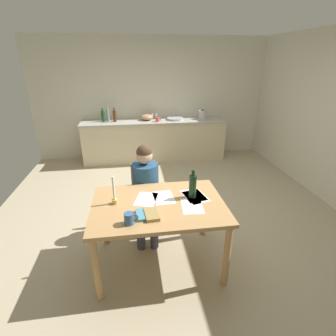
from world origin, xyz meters
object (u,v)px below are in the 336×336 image
object	(u,v)px
bottle_wine_red	(115,116)
wine_glass_by_kettle	(152,114)
wine_bottle_on_table	(193,186)
sink_unit	(175,119)
dining_table	(159,212)
person_seated	(145,186)
coffee_mug	(129,218)
mixing_bowl	(147,117)
stovetop_kettle	(203,114)
candlestick	(114,196)
wine_glass_near_sink	(156,114)
teacup_on_counter	(157,119)
book_cookery	(152,215)
bottle_oil	(103,116)
chair_at_table	(146,194)
bottle_vinegar	(108,115)
book_magazine	(143,215)

from	to	relation	value
bottle_wine_red	wine_glass_by_kettle	xyz separation A→B (m)	(0.81, 0.16, -0.02)
wine_bottle_on_table	sink_unit	world-z (taller)	sink_unit
sink_unit	bottle_wine_red	world-z (taller)	bottle_wine_red
dining_table	wine_glass_by_kettle	distance (m)	3.42
dining_table	person_seated	size ratio (longest dim) A/B	1.14
coffee_mug	mixing_bowl	world-z (taller)	mixing_bowl
mixing_bowl	stovetop_kettle	world-z (taller)	stovetop_kettle
candlestick	mixing_bowl	distance (m)	3.28
wine_glass_near_sink	teacup_on_counter	bearing A→B (deg)	-90.42
book_cookery	bottle_oil	distance (m)	3.59
chair_at_table	wine_bottle_on_table	size ratio (longest dim) A/B	2.78
sink_unit	teacup_on_counter	bearing A→B (deg)	-159.19
bottle_vinegar	stovetop_kettle	distance (m)	2.07
chair_at_table	stovetop_kettle	bearing A→B (deg)	60.38
bottle_wine_red	mixing_bowl	bearing A→B (deg)	4.87
sink_unit	bottle_vinegar	distance (m)	1.46
bottle_vinegar	wine_glass_near_sink	bearing A→B (deg)	4.18
candlestick	bottle_oil	size ratio (longest dim) A/B	1.08
person_seated	coffee_mug	bearing A→B (deg)	-102.52
candlestick	bottle_oil	world-z (taller)	bottle_oil
dining_table	chair_at_table	xyz separation A→B (m)	(-0.10, 0.71, -0.17)
book_cookery	mixing_bowl	size ratio (longest dim) A/B	0.77
person_seated	coffee_mug	world-z (taller)	person_seated
candlestick	book_cookery	world-z (taller)	candlestick
coffee_mug	wine_glass_by_kettle	distance (m)	3.74
coffee_mug	chair_at_table	bearing A→B (deg)	79.00
coffee_mug	bottle_vinegar	world-z (taller)	bottle_vinegar
wine_glass_near_sink	sink_unit	bearing A→B (deg)	-19.88
candlestick	sink_unit	xyz separation A→B (m)	(1.17, 3.18, 0.07)
stovetop_kettle	wine_glass_near_sink	world-z (taller)	stovetop_kettle
chair_at_table	book_cookery	size ratio (longest dim) A/B	4.20
candlestick	wine_bottle_on_table	xyz separation A→B (m)	(0.82, 0.02, 0.05)
chair_at_table	coffee_mug	distance (m)	1.08
wine_glass_by_kettle	bottle_wine_red	bearing A→B (deg)	-168.90
stovetop_kettle	book_magazine	bearing A→B (deg)	-113.70
bottle_vinegar	bottle_wine_red	bearing A→B (deg)	-29.42
bottle_vinegar	book_cookery	bearing A→B (deg)	-79.78
bottle_vinegar	mixing_bowl	world-z (taller)	bottle_vinegar
chair_at_table	mixing_bowl	distance (m)	2.64
candlestick	mixing_bowl	world-z (taller)	candlestick
dining_table	teacup_on_counter	world-z (taller)	teacup_on_counter
sink_unit	coffee_mug	bearing A→B (deg)	-106.00
sink_unit	wine_glass_by_kettle	xyz separation A→B (m)	(-0.49, 0.15, 0.09)
stovetop_kettle	book_cookery	bearing A→B (deg)	-112.50
chair_at_table	wine_glass_near_sink	xyz separation A→B (m)	(0.42, 2.69, 0.51)
wine_bottle_on_table	coffee_mug	bearing A→B (deg)	-149.94
book_cookery	teacup_on_counter	world-z (taller)	teacup_on_counter
book_magazine	bottle_vinegar	size ratio (longest dim) A/B	0.64
candlestick	stovetop_kettle	size ratio (longest dim) A/B	1.39
dining_table	candlestick	bearing A→B (deg)	171.56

